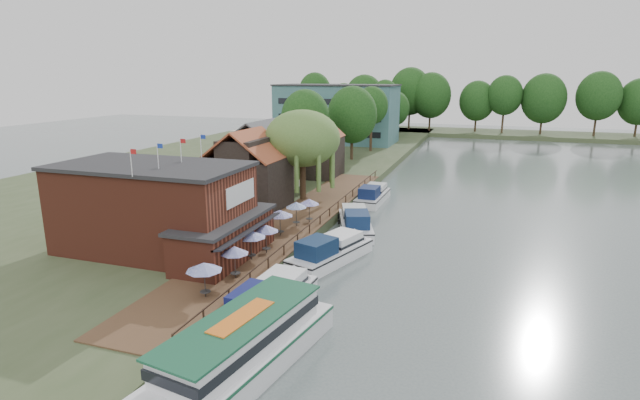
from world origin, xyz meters
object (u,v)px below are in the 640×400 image
(umbrella_0, at_px, (205,280))
(swan, at_px, (218,338))
(cottage_b, at_px, (262,154))
(cruiser_0, at_px, (270,296))
(cottage_a, at_px, (248,169))
(umbrella_5, at_px, (296,214))
(cottage_c, at_px, (315,146))
(umbrella_1, at_px, (235,262))
(umbrella_6, at_px, (309,211))
(umbrella_4, at_px, (280,223))
(cruiser_2, at_px, (355,219))
(pub, at_px, (174,209))
(umbrella_2, at_px, (251,245))
(hotel_block, at_px, (337,113))
(willow, at_px, (303,156))
(umbrella_3, at_px, (266,239))
(tour_boat, at_px, (234,350))
(cruiser_1, at_px, (331,248))
(cruiser_3, at_px, (373,193))

(umbrella_0, height_order, swan, umbrella_0)
(cottage_b, bearing_deg, cruiser_0, -64.03)
(cottage_a, xyz_separation_m, umbrella_5, (7.71, -5.22, -2.96))
(cottage_c, xyz_separation_m, umbrella_1, (7.24, -37.41, -2.96))
(umbrella_1, relative_size, umbrella_6, 1.00)
(umbrella_6, relative_size, swan, 5.40)
(umbrella_4, distance_m, cruiser_2, 8.61)
(pub, xyz_separation_m, umbrella_2, (6.68, 0.27, -2.36))
(hotel_block, bearing_deg, umbrella_1, -78.43)
(cruiser_2, bearing_deg, cruiser_0, -111.24)
(hotel_block, height_order, umbrella_4, hotel_block)
(umbrella_1, bearing_deg, umbrella_4, 94.80)
(willow, distance_m, umbrella_1, 24.03)
(umbrella_3, relative_size, umbrella_4, 1.00)
(umbrella_1, xyz_separation_m, tour_boat, (4.97, -9.38, -0.69))
(umbrella_1, height_order, cruiser_0, umbrella_1)
(cottage_a, bearing_deg, cruiser_2, -7.31)
(umbrella_1, bearing_deg, cottage_b, 111.59)
(umbrella_0, relative_size, umbrella_4, 1.00)
(cottage_c, relative_size, umbrella_4, 3.58)
(umbrella_5, bearing_deg, cruiser_1, -45.66)
(cruiser_1, bearing_deg, umbrella_3, -133.99)
(cottage_a, xyz_separation_m, umbrella_0, (7.88, -21.83, -2.96))
(umbrella_3, bearing_deg, cruiser_3, 81.53)
(umbrella_2, distance_m, cruiser_1, 6.77)
(cottage_c, bearing_deg, hotel_block, 102.20)
(cottage_a, xyz_separation_m, umbrella_6, (8.46, -3.69, -2.96))
(cruiser_3, bearing_deg, umbrella_1, -95.77)
(cottage_c, bearing_deg, cottage_a, -93.01)
(umbrella_6, relative_size, tour_boat, 0.16)
(umbrella_0, height_order, cruiser_3, umbrella_0)
(willow, height_order, cruiser_3, willow)
(cruiser_0, relative_size, swan, 23.64)
(pub, bearing_deg, hotel_block, 96.43)
(umbrella_2, bearing_deg, cottage_b, 113.36)
(cottage_a, bearing_deg, umbrella_6, -23.55)
(umbrella_5, xyz_separation_m, tour_boat, (5.50, -22.56, -0.69))
(umbrella_1, height_order, umbrella_4, same)
(willow, xyz_separation_m, swan, (6.00, -29.90, -5.99))
(cottage_b, distance_m, cottage_c, 9.85)
(hotel_block, relative_size, cottage_a, 2.95)
(cruiser_1, distance_m, cruiser_3, 20.88)
(cottage_c, xyz_separation_m, cruiser_1, (11.83, -29.46, -4.02))
(umbrella_3, bearing_deg, umbrella_6, 87.99)
(umbrella_2, bearing_deg, cruiser_0, -54.52)
(pub, relative_size, cruiser_2, 1.98)
(umbrella_2, xyz_separation_m, cruiser_1, (5.14, 4.27, -1.06))
(hotel_block, xyz_separation_m, umbrella_1, (15.24, -74.41, -4.86))
(cottage_b, distance_m, umbrella_5, 18.85)
(cottage_a, bearing_deg, swan, -67.13)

